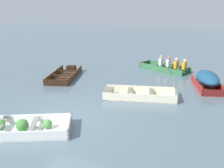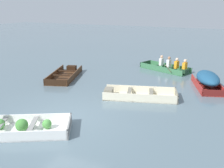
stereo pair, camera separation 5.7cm
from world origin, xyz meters
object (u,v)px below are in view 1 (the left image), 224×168
Objects in this scene: skiff_cream_near_moored at (137,95)px; skiff_red_far_moored at (207,79)px; rowboat_green_with_crew at (168,67)px; skiff_dark_varnish_mid_moored at (65,75)px; dinghy_white_foreground at (15,128)px.

skiff_red_far_moored reaches higher than skiff_cream_near_moored.
skiff_dark_varnish_mid_moored is at bearing -142.85° from rowboat_green_with_crew.
skiff_dark_varnish_mid_moored is at bearing 110.98° from dinghy_white_foreground.
skiff_red_far_moored is at bearing 46.73° from skiff_cream_near_moored.
dinghy_white_foreground is 1.06× the size of skiff_cream_near_moored.
dinghy_white_foreground is 1.08× the size of rowboat_green_with_crew.
rowboat_green_with_crew is at bearing 37.15° from skiff_dark_varnish_mid_moored.
skiff_red_far_moored is at bearing -44.09° from rowboat_green_with_crew.
rowboat_green_with_crew is (4.89, 3.71, 0.12)m from skiff_dark_varnish_mid_moored.
skiff_cream_near_moored is at bearing 61.91° from dinghy_white_foreground.
skiff_red_far_moored is (5.04, 7.33, 0.28)m from dinghy_white_foreground.
dinghy_white_foreground is 5.17m from skiff_cream_near_moored.
skiff_cream_near_moored is 0.97× the size of skiff_dark_varnish_mid_moored.
skiff_red_far_moored is at bearing 55.48° from dinghy_white_foreground.
rowboat_green_with_crew is at bearing 75.02° from dinghy_white_foreground.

